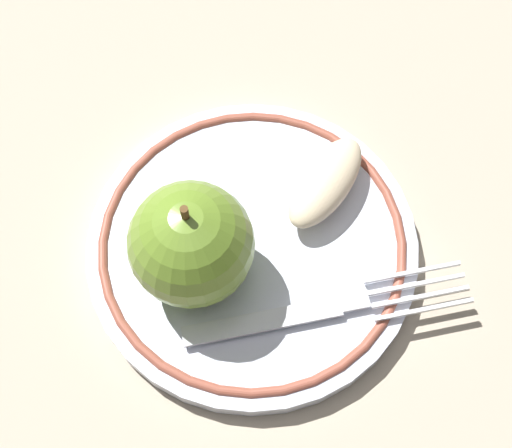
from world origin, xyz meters
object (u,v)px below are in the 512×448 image
(apple_red_whole, at_px, (193,246))
(apple_slice_front, at_px, (325,182))
(plate, at_px, (256,243))
(fork, at_px, (319,310))

(apple_red_whole, xyz_separation_m, apple_slice_front, (0.09, -0.02, -0.02))
(plate, height_order, apple_slice_front, apple_slice_front)
(apple_red_whole, bearing_deg, plate, -13.96)
(plate, bearing_deg, apple_red_whole, 166.04)
(apple_slice_front, bearing_deg, apple_red_whole, -22.49)
(fork, bearing_deg, apple_red_whole, 148.23)
(plate, distance_m, apple_slice_front, 0.06)
(apple_slice_front, xyz_separation_m, fork, (-0.06, -0.05, -0.01))
(apple_red_whole, bearing_deg, fork, -64.87)
(apple_red_whole, relative_size, apple_slice_front, 1.13)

